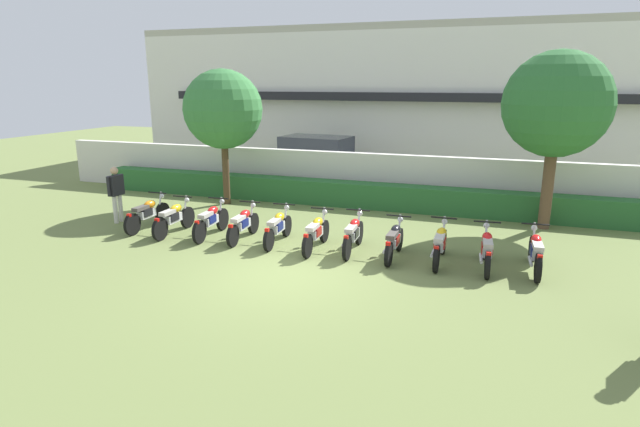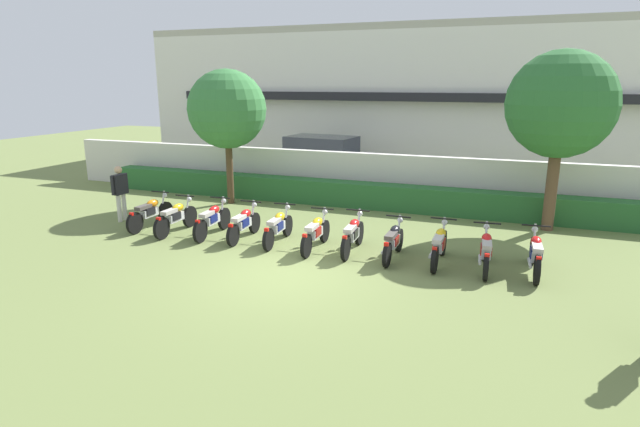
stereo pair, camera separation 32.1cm
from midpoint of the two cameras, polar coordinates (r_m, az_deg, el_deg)
ground at (r=11.27m, az=-3.14°, el=-6.66°), size 60.00×60.00×0.00m
building at (r=25.89m, az=11.40°, el=12.38°), size 25.94×6.50×6.49m
compound_wall at (r=17.62m, az=6.27°, el=3.89°), size 24.64×0.30×1.70m
hedge_row at (r=17.04m, az=5.64°, el=2.02°), size 19.71×0.70×0.81m
parked_car at (r=21.12m, az=0.98°, el=5.95°), size 4.68×2.49×1.89m
tree_near_inspector at (r=17.47m, az=-9.73°, el=11.28°), size 2.59×2.59×4.46m
tree_far_side at (r=15.38m, az=25.68°, el=10.76°), size 2.85×2.85×4.89m
motorcycle_in_row_0 at (r=15.30m, az=-17.72°, el=0.12°), size 0.60×1.95×0.96m
motorcycle_in_row_1 at (r=14.58m, az=-15.09°, el=-0.38°), size 0.60×1.90×0.96m
motorcycle_in_row_2 at (r=14.09m, az=-11.22°, el=-0.65°), size 0.60×1.93×0.97m
motorcycle_in_row_3 at (r=13.63m, az=-7.78°, el=-1.07°), size 0.60×1.82×0.94m
motorcycle_in_row_4 at (r=13.23m, az=-3.98°, el=-1.46°), size 0.60×1.89×0.94m
motorcycle_in_row_5 at (r=12.69m, az=0.24°, el=-2.10°), size 0.60×1.90×0.95m
motorcycle_in_row_6 at (r=12.53m, az=4.37°, el=-2.33°), size 0.60×1.89×0.96m
motorcycle_in_row_7 at (r=12.17m, az=8.88°, el=-3.02°), size 0.60×1.77×0.94m
motorcycle_in_row_8 at (r=12.05m, az=13.83°, el=-3.40°), size 0.60×1.91×0.96m
motorcycle_in_row_9 at (r=11.96m, az=18.62°, el=-3.90°), size 0.60×1.93×0.96m
motorcycle_in_row_10 at (r=12.09m, az=23.45°, el=-4.11°), size 0.60×1.94×0.97m
inspector_person at (r=16.23m, az=-20.75°, el=2.58°), size 0.22×0.67×1.65m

